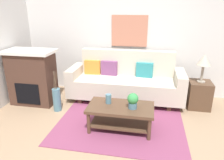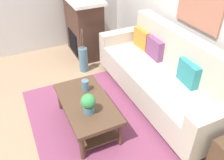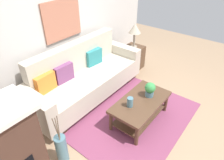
{
  "view_description": "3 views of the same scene",
  "coord_description": "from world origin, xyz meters",
  "px_view_note": "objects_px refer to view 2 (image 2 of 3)",
  "views": [
    {
      "loc": [
        0.48,
        -2.88,
        2.02
      ],
      "look_at": [
        -0.24,
        0.9,
        0.65
      ],
      "focal_mm": 33.77,
      "sensor_mm": 36.0,
      "label": 1
    },
    {
      "loc": [
        2.27,
        -0.45,
        2.4
      ],
      "look_at": [
        -0.13,
        0.69,
        0.53
      ],
      "focal_mm": 37.76,
      "sensor_mm": 36.0,
      "label": 2
    },
    {
      "loc": [
        -2.27,
        -0.96,
        2.56
      ],
      "look_at": [
        -0.05,
        0.8,
        0.65
      ],
      "focal_mm": 32.01,
      "sensor_mm": 36.0,
      "label": 3
    }
  ],
  "objects_px": {
    "couch": "(161,76)",
    "fireplace": "(84,27)",
    "floor_vase": "(83,60)",
    "throw_pillow_plum": "(155,48)",
    "throw_pillow_teal": "(189,73)",
    "coffee_table": "(87,108)",
    "framed_painting": "(201,2)",
    "throw_pillow_orange": "(142,39)",
    "potted_plant_tabletop": "(88,103)",
    "tabletop_vase": "(85,86)"
  },
  "relations": [
    {
      "from": "potted_plant_tabletop",
      "to": "couch",
      "type": "bearing_deg",
      "value": 102.2
    },
    {
      "from": "coffee_table",
      "to": "tabletop_vase",
      "type": "distance_m",
      "value": 0.31
    },
    {
      "from": "tabletop_vase",
      "to": "potted_plant_tabletop",
      "type": "relative_size",
      "value": 0.62
    },
    {
      "from": "throw_pillow_orange",
      "to": "framed_painting",
      "type": "distance_m",
      "value": 1.17
    },
    {
      "from": "throw_pillow_orange",
      "to": "potted_plant_tabletop",
      "type": "bearing_deg",
      "value": -52.52
    },
    {
      "from": "throw_pillow_orange",
      "to": "throw_pillow_plum",
      "type": "relative_size",
      "value": 1.0
    },
    {
      "from": "coffee_table",
      "to": "throw_pillow_teal",
      "type": "bearing_deg",
      "value": 76.46
    },
    {
      "from": "couch",
      "to": "fireplace",
      "type": "distance_m",
      "value": 2.0
    },
    {
      "from": "floor_vase",
      "to": "throw_pillow_teal",
      "type": "bearing_deg",
      "value": 28.58
    },
    {
      "from": "throw_pillow_orange",
      "to": "fireplace",
      "type": "distance_m",
      "value": 1.31
    },
    {
      "from": "potted_plant_tabletop",
      "to": "framed_painting",
      "type": "height_order",
      "value": "framed_painting"
    },
    {
      "from": "throw_pillow_orange",
      "to": "potted_plant_tabletop",
      "type": "xyz_separation_m",
      "value": [
        1.06,
        -1.38,
        -0.11
      ]
    },
    {
      "from": "couch",
      "to": "fireplace",
      "type": "height_order",
      "value": "fireplace"
    },
    {
      "from": "fireplace",
      "to": "coffee_table",
      "type": "bearing_deg",
      "value": -19.2
    },
    {
      "from": "throw_pillow_teal",
      "to": "coffee_table",
      "type": "height_order",
      "value": "throw_pillow_teal"
    },
    {
      "from": "couch",
      "to": "potted_plant_tabletop",
      "type": "xyz_separation_m",
      "value": [
        0.27,
        -1.26,
        0.14
      ]
    },
    {
      "from": "couch",
      "to": "potted_plant_tabletop",
      "type": "relative_size",
      "value": 9.43
    },
    {
      "from": "throw_pillow_teal",
      "to": "floor_vase",
      "type": "height_order",
      "value": "throw_pillow_teal"
    },
    {
      "from": "potted_plant_tabletop",
      "to": "floor_vase",
      "type": "height_order",
      "value": "potted_plant_tabletop"
    },
    {
      "from": "fireplace",
      "to": "floor_vase",
      "type": "bearing_deg",
      "value": -22.52
    },
    {
      "from": "coffee_table",
      "to": "fireplace",
      "type": "xyz_separation_m",
      "value": [
        -2.0,
        0.7,
        0.27
      ]
    },
    {
      "from": "throw_pillow_teal",
      "to": "potted_plant_tabletop",
      "type": "distance_m",
      "value": 1.39
    },
    {
      "from": "fireplace",
      "to": "floor_vase",
      "type": "xyz_separation_m",
      "value": [
        0.64,
        -0.27,
        -0.35
      ]
    },
    {
      "from": "fireplace",
      "to": "floor_vase",
      "type": "relative_size",
      "value": 2.49
    },
    {
      "from": "couch",
      "to": "framed_painting",
      "type": "height_order",
      "value": "framed_painting"
    },
    {
      "from": "coffee_table",
      "to": "potted_plant_tabletop",
      "type": "relative_size",
      "value": 4.2
    },
    {
      "from": "couch",
      "to": "framed_painting",
      "type": "relative_size",
      "value": 3.07
    },
    {
      "from": "coffee_table",
      "to": "floor_vase",
      "type": "distance_m",
      "value": 1.42
    },
    {
      "from": "fireplace",
      "to": "floor_vase",
      "type": "distance_m",
      "value": 0.78
    },
    {
      "from": "fireplace",
      "to": "throw_pillow_plum",
      "type": "bearing_deg",
      "value": 22.89
    },
    {
      "from": "potted_plant_tabletop",
      "to": "floor_vase",
      "type": "distance_m",
      "value": 1.66
    },
    {
      "from": "couch",
      "to": "framed_painting",
      "type": "bearing_deg",
      "value": 90.0
    },
    {
      "from": "throw_pillow_orange",
      "to": "potted_plant_tabletop",
      "type": "distance_m",
      "value": 1.74
    },
    {
      "from": "throw_pillow_plum",
      "to": "potted_plant_tabletop",
      "type": "relative_size",
      "value": 1.37
    },
    {
      "from": "framed_painting",
      "to": "throw_pillow_orange",
      "type": "bearing_deg",
      "value": -156.57
    },
    {
      "from": "floor_vase",
      "to": "tabletop_vase",
      "type": "bearing_deg",
      "value": -17.47
    },
    {
      "from": "throw_pillow_orange",
      "to": "throw_pillow_plum",
      "type": "xyz_separation_m",
      "value": [
        0.39,
        0.0,
        0.0
      ]
    },
    {
      "from": "floor_vase",
      "to": "framed_painting",
      "type": "bearing_deg",
      "value": 44.35
    },
    {
      "from": "throw_pillow_orange",
      "to": "potted_plant_tabletop",
      "type": "height_order",
      "value": "throw_pillow_orange"
    },
    {
      "from": "coffee_table",
      "to": "fireplace",
      "type": "distance_m",
      "value": 2.13
    },
    {
      "from": "throw_pillow_teal",
      "to": "couch",
      "type": "bearing_deg",
      "value": -162.5
    },
    {
      "from": "tabletop_vase",
      "to": "fireplace",
      "type": "height_order",
      "value": "fireplace"
    },
    {
      "from": "throw_pillow_orange",
      "to": "coffee_table",
      "type": "distance_m",
      "value": 1.63
    },
    {
      "from": "framed_painting",
      "to": "potted_plant_tabletop",
      "type": "bearing_deg",
      "value": -81.03
    },
    {
      "from": "couch",
      "to": "throw_pillow_teal",
      "type": "distance_m",
      "value": 0.48
    },
    {
      "from": "potted_plant_tabletop",
      "to": "floor_vase",
      "type": "bearing_deg",
      "value": 163.27
    },
    {
      "from": "couch",
      "to": "throw_pillow_teal",
      "type": "height_order",
      "value": "couch"
    },
    {
      "from": "throw_pillow_plum",
      "to": "coffee_table",
      "type": "bearing_deg",
      "value": -70.93
    },
    {
      "from": "throw_pillow_orange",
      "to": "throw_pillow_teal",
      "type": "height_order",
      "value": "same"
    },
    {
      "from": "throw_pillow_orange",
      "to": "floor_vase",
      "type": "xyz_separation_m",
      "value": [
        -0.5,
        -0.91,
        -0.45
      ]
    }
  ]
}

